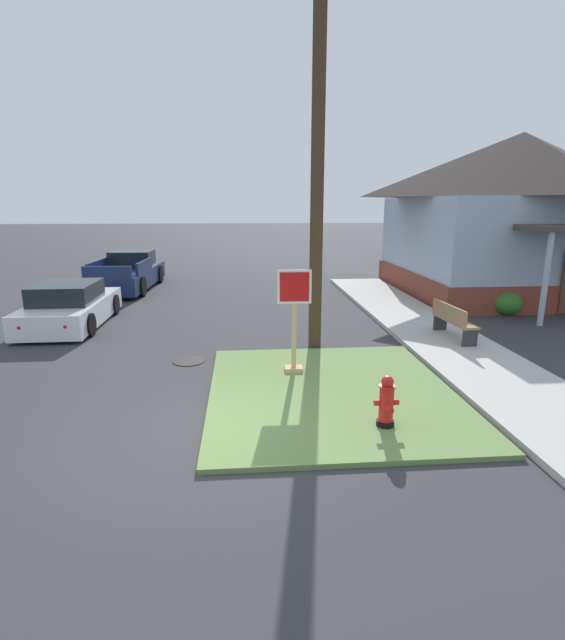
# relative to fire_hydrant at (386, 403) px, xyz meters

# --- Properties ---
(ground_plane) EXTENTS (160.00, 160.00, 0.00)m
(ground_plane) POSITION_rel_fire_hydrant_xyz_m (-2.87, 0.05, -0.46)
(ground_plane) COLOR #333335
(grass_corner_patch) EXTENTS (4.42, 5.02, 0.08)m
(grass_corner_patch) POSITION_rel_fire_hydrant_xyz_m (-0.57, 1.49, -0.42)
(grass_corner_patch) COLOR #668447
(grass_corner_patch) RESTS_ON ground
(sidewalk_strip) EXTENTS (2.20, 16.76, 0.12)m
(sidewalk_strip) POSITION_rel_fire_hydrant_xyz_m (2.85, 5.68, -0.40)
(sidewalk_strip) COLOR #B2AFA8
(sidewalk_strip) RESTS_ON ground
(fire_hydrant) EXTENTS (0.38, 0.34, 0.81)m
(fire_hydrant) POSITION_rel_fire_hydrant_xyz_m (0.00, 0.00, 0.00)
(fire_hydrant) COLOR black
(fire_hydrant) RESTS_ON grass_corner_patch
(stop_sign) EXTENTS (0.67, 0.29, 2.08)m
(stop_sign) POSITION_rel_fire_hydrant_xyz_m (-1.14, 2.53, 0.60)
(stop_sign) COLOR tan
(stop_sign) RESTS_ON grass_corner_patch
(manhole_cover) EXTENTS (0.70, 0.70, 0.02)m
(manhole_cover) POSITION_rel_fire_hydrant_xyz_m (-3.37, 3.54, -0.45)
(manhole_cover) COLOR black
(manhole_cover) RESTS_ON ground
(parked_sedan_white) EXTENTS (1.95, 4.19, 1.25)m
(parked_sedan_white) POSITION_rel_fire_hydrant_xyz_m (-7.06, 7.03, 0.08)
(parked_sedan_white) COLOR silver
(parked_sedan_white) RESTS_ON ground
(pickup_truck_navy) EXTENTS (2.17, 5.43, 1.48)m
(pickup_truck_navy) POSITION_rel_fire_hydrant_xyz_m (-6.79, 13.00, 0.16)
(pickup_truck_navy) COLOR #19234C
(pickup_truck_navy) RESTS_ON ground
(street_bench) EXTENTS (0.50, 1.69, 0.85)m
(street_bench) POSITION_rel_fire_hydrant_xyz_m (3.04, 4.48, 0.13)
(street_bench) COLOR #93704C
(street_bench) RESTS_ON sidewalk_strip
(utility_pole) EXTENTS (1.53, 0.30, 10.58)m
(utility_pole) POSITION_rel_fire_hydrant_xyz_m (-0.44, 4.37, 5.01)
(utility_pole) COLOR #42301E
(utility_pole) RESTS_ON ground
(corner_house) EXTENTS (8.51, 9.01, 5.93)m
(corner_house) POSITION_rel_fire_hydrant_xyz_m (8.14, 10.85, 2.59)
(corner_house) COLOR brown
(corner_house) RESTS_ON ground
(shrub_near_porch) EXTENTS (0.93, 0.93, 0.73)m
(shrub_near_porch) POSITION_rel_fire_hydrant_xyz_m (6.06, 7.28, -0.09)
(shrub_near_porch) COLOR #2E6E23
(shrub_near_porch) RESTS_ON ground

